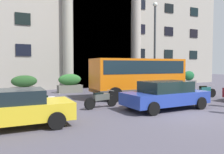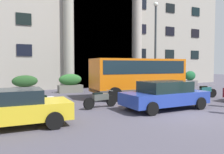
{
  "view_description": "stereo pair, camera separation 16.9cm",
  "coord_description": "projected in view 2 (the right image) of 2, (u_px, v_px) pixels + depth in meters",
  "views": [
    {
      "loc": [
        -7.64,
        -7.6,
        2.24
      ],
      "look_at": [
        -0.94,
        5.97,
        1.43
      ],
      "focal_mm": 35.81,
      "sensor_mm": 36.0,
      "label": 1
    },
    {
      "loc": [
        -7.49,
        -7.67,
        2.24
      ],
      "look_at": [
        -0.94,
        5.97,
        1.43
      ],
      "focal_mm": 35.81,
      "sensor_mm": 36.0,
      "label": 2
    }
  ],
  "objects": [
    {
      "name": "parked_hatchback_near",
      "position": [
        7.0,
        108.0,
        7.91
      ],
      "size": [
        4.45,
        2.03,
        1.37
      ],
      "rotation": [
        0.0,
        0.0,
        -0.02
      ],
      "color": "gold",
      "rests_on": "ground_plane"
    },
    {
      "name": "hedge_planter_west",
      "position": [
        115.0,
        81.0,
        20.4
      ],
      "size": [
        1.95,
        0.85,
        1.61
      ],
      "color": "slate",
      "rests_on": "ground_plane"
    },
    {
      "name": "ground_plane",
      "position": [
        186.0,
        115.0,
        10.26
      ],
      "size": [
        80.0,
        64.0,
        0.12
      ],
      "primitive_type": "cube",
      "color": "#4B4753"
    },
    {
      "name": "office_building_facade",
      "position": [
        76.0,
        15.0,
        25.56
      ],
      "size": [
        34.65,
        9.74,
        16.03
      ],
      "color": "#9F998E",
      "rests_on": "ground_plane"
    },
    {
      "name": "hedge_planter_entrance_right",
      "position": [
        156.0,
        82.0,
        21.97
      ],
      "size": [
        1.42,
        0.98,
        1.26
      ],
      "color": "gray",
      "rests_on": "ground_plane"
    },
    {
      "name": "hedge_planter_east",
      "position": [
        25.0,
        85.0,
        17.35
      ],
      "size": [
        1.99,
        0.75,
        1.45
      ],
      "color": "gray",
      "rests_on": "ground_plane"
    },
    {
      "name": "scooter_by_planter",
      "position": [
        44.0,
        103.0,
        10.46
      ],
      "size": [
        1.92,
        0.65,
        0.89
      ],
      "rotation": [
        0.0,
        0.0,
        0.21
      ],
      "color": "black",
      "rests_on": "ground_plane"
    },
    {
      "name": "lamppost_plaza_centre",
      "position": [
        156.0,
        39.0,
        19.5
      ],
      "size": [
        0.4,
        0.4,
        7.71
      ],
      "color": "#30383C",
      "rests_on": "ground_plane"
    },
    {
      "name": "motorcycle_far_end",
      "position": [
        100.0,
        99.0,
        11.6
      ],
      "size": [
        1.99,
        0.65,
        0.89
      ],
      "rotation": [
        0.0,
        0.0,
        0.2
      ],
      "color": "black",
      "rests_on": "ground_plane"
    },
    {
      "name": "orange_minibus",
      "position": [
        138.0,
        74.0,
        15.48
      ],
      "size": [
        6.48,
        2.94,
        2.66
      ],
      "rotation": [
        0.0,
        0.0,
        -0.06
      ],
      "color": "orange",
      "rests_on": "ground_plane"
    },
    {
      "name": "parked_compact_extra",
      "position": [
        165.0,
        95.0,
        11.37
      ],
      "size": [
        4.5,
        2.17,
        1.42
      ],
      "rotation": [
        0.0,
        0.0,
        0.03
      ],
      "color": "#233A98",
      "rests_on": "ground_plane"
    },
    {
      "name": "hedge_planter_far_east",
      "position": [
        190.0,
        79.0,
        23.95
      ],
      "size": [
        1.44,
        0.78,
        1.61
      ],
      "color": "#635F61",
      "rests_on": "ground_plane"
    },
    {
      "name": "motorcycle_near_kerb",
      "position": [
        205.0,
        91.0,
        15.18
      ],
      "size": [
        1.91,
        0.55,
        0.89
      ],
      "rotation": [
        0.0,
        0.0,
        -0.07
      ],
      "color": "black",
      "rests_on": "ground_plane"
    },
    {
      "name": "bus_stop_sign",
      "position": [
        168.0,
        71.0,
        19.15
      ],
      "size": [
        0.44,
        0.08,
        2.78
      ],
      "color": "olive",
      "rests_on": "ground_plane"
    },
    {
      "name": "hedge_planter_far_west",
      "position": [
        70.0,
        84.0,
        18.17
      ],
      "size": [
        1.95,
        0.76,
        1.52
      ],
      "color": "slate",
      "rests_on": "ground_plane"
    }
  ]
}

